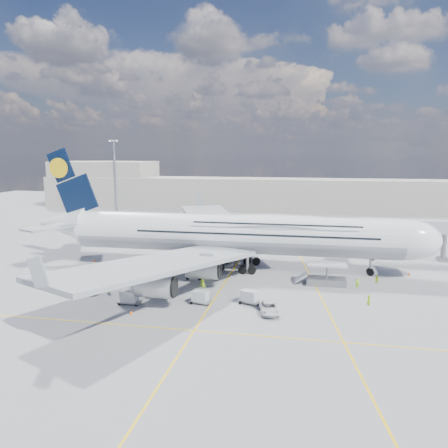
% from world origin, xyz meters
% --- Properties ---
extents(ground, '(300.00, 300.00, 0.00)m').
position_xyz_m(ground, '(0.00, 0.00, 0.00)').
color(ground, gray).
rests_on(ground, ground).
extents(taxi_line_main, '(0.25, 220.00, 0.01)m').
position_xyz_m(taxi_line_main, '(0.00, 0.00, 0.01)').
color(taxi_line_main, yellow).
rests_on(taxi_line_main, ground).
extents(taxi_line_cross, '(120.00, 0.25, 0.01)m').
position_xyz_m(taxi_line_cross, '(0.00, -20.00, 0.01)').
color(taxi_line_cross, yellow).
rests_on(taxi_line_cross, ground).
extents(taxi_line_diag, '(14.16, 99.06, 0.01)m').
position_xyz_m(taxi_line_diag, '(14.00, 10.00, 0.01)').
color(taxi_line_diag, yellow).
rests_on(taxi_line_diag, ground).
extents(airliner, '(77.26, 79.15, 23.71)m').
position_xyz_m(airliner, '(0.26, 10.00, 6.87)').
color(airliner, white).
rests_on(airliner, ground).
extents(jet_bridge, '(18.80, 12.10, 8.50)m').
position_xyz_m(jet_bridge, '(29.81, 20.94, 6.85)').
color(jet_bridge, '#B7B7BC').
rests_on(jet_bridge, ground).
extents(cargo_loader, '(8.53, 3.20, 3.67)m').
position_xyz_m(cargo_loader, '(16.82, 2.89, 1.25)').
color(cargo_loader, silver).
rests_on(cargo_loader, ground).
extents(light_mast, '(3.00, 0.70, 25.50)m').
position_xyz_m(light_mast, '(-40.00, 45.00, 13.21)').
color(light_mast, gray).
rests_on(light_mast, ground).
extents(terminal, '(180.00, 16.00, 12.00)m').
position_xyz_m(terminal, '(0.00, 95.00, 6.00)').
color(terminal, '#B2AD9E').
rests_on(terminal, ground).
extents(hangar, '(40.00, 22.00, 18.00)m').
position_xyz_m(hangar, '(-70.00, 100.00, 9.00)').
color(hangar, '#B2AD9E').
rests_on(hangar, ground).
extents(tree_line, '(160.00, 6.00, 8.00)m').
position_xyz_m(tree_line, '(40.00, 140.00, 4.00)').
color(tree_line, '#193814').
rests_on(tree_line, ground).
extents(dolly_row_a, '(3.39, 1.91, 2.10)m').
position_xyz_m(dolly_row_a, '(-11.82, -12.42, 1.13)').
color(dolly_row_a, gray).
rests_on(dolly_row_a, ground).
extents(dolly_row_b, '(3.40, 1.86, 0.49)m').
position_xyz_m(dolly_row_b, '(-9.12, -8.50, 0.38)').
color(dolly_row_b, gray).
rests_on(dolly_row_b, ground).
extents(dolly_row_c, '(3.02, 1.74, 0.43)m').
position_xyz_m(dolly_row_c, '(-9.10, -5.44, 0.33)').
color(dolly_row_c, gray).
rests_on(dolly_row_c, ground).
extents(dolly_back, '(3.75, 2.60, 0.50)m').
position_xyz_m(dolly_back, '(-20.15, -8.94, 0.39)').
color(dolly_back, gray).
rests_on(dolly_back, ground).
extents(dolly_nose_far, '(3.56, 2.68, 2.01)m').
position_xyz_m(dolly_nose_far, '(5.48, -8.89, 1.08)').
color(dolly_nose_far, gray).
rests_on(dolly_nose_far, ground).
extents(dolly_nose_near, '(3.34, 2.18, 1.96)m').
position_xyz_m(dolly_nose_near, '(-1.60, -10.29, 1.05)').
color(dolly_nose_near, gray).
rests_on(dolly_nose_near, ground).
extents(baggage_tug, '(3.04, 1.46, 1.90)m').
position_xyz_m(baggage_tug, '(-5.66, 1.75, 0.84)').
color(baggage_tug, white).
rests_on(baggage_tug, ground).
extents(catering_truck_inner, '(6.58, 3.82, 3.68)m').
position_xyz_m(catering_truck_inner, '(-15.98, 30.32, 1.74)').
color(catering_truck_inner, gray).
rests_on(catering_truck_inner, ground).
extents(catering_truck_outer, '(6.49, 5.08, 3.57)m').
position_xyz_m(catering_truck_outer, '(-15.17, 36.74, 1.66)').
color(catering_truck_outer, gray).
rests_on(catering_truck_outer, ground).
extents(service_van, '(3.43, 5.61, 1.45)m').
position_xyz_m(service_van, '(8.65, -12.16, 0.73)').
color(service_van, silver).
rests_on(service_van, ground).
extents(crew_nose, '(0.68, 0.49, 1.74)m').
position_xyz_m(crew_nose, '(21.92, 1.56, 0.87)').
color(crew_nose, '#AAFD1A').
rests_on(crew_nose, ground).
extents(crew_loader, '(0.98, 0.90, 1.62)m').
position_xyz_m(crew_loader, '(25.39, 4.40, 0.81)').
color(crew_loader, '#BBDB17').
rests_on(crew_loader, ground).
extents(crew_wing, '(0.99, 1.16, 1.87)m').
position_xyz_m(crew_wing, '(-17.27, -8.13, 0.93)').
color(crew_wing, '#ABEA18').
rests_on(crew_wing, ground).
extents(crew_van, '(0.69, 0.85, 1.50)m').
position_xyz_m(crew_van, '(22.73, -6.18, 0.75)').
color(crew_van, '#9BE317').
rests_on(crew_van, ground).
extents(crew_tug, '(1.40, 1.12, 1.89)m').
position_xyz_m(crew_tug, '(-2.75, -4.23, 0.94)').
color(crew_tug, '#9FDE17').
rests_on(crew_tug, ground).
extents(cone_nose, '(0.50, 0.50, 0.64)m').
position_xyz_m(cone_nose, '(31.97, 11.25, 0.31)').
color(cone_nose, '#FF650D').
rests_on(cone_nose, ground).
extents(cone_wing_left_inner, '(0.44, 0.44, 0.56)m').
position_xyz_m(cone_wing_left_inner, '(-7.66, 31.87, 0.27)').
color(cone_wing_left_inner, '#FF650D').
rests_on(cone_wing_left_inner, ground).
extents(cone_wing_left_outer, '(0.39, 0.39, 0.50)m').
position_xyz_m(cone_wing_left_outer, '(-8.85, 30.56, 0.24)').
color(cone_wing_left_outer, '#FF650D').
rests_on(cone_wing_left_outer, ground).
extents(cone_wing_right_inner, '(0.43, 0.43, 0.55)m').
position_xyz_m(cone_wing_right_inner, '(-12.09, -1.19, 0.26)').
color(cone_wing_right_inner, '#FF650D').
rests_on(cone_wing_right_inner, ground).
extents(cone_wing_right_outer, '(0.48, 0.48, 0.61)m').
position_xyz_m(cone_wing_right_outer, '(-9.95, -16.28, 0.29)').
color(cone_wing_right_outer, '#FF650D').
rests_on(cone_wing_right_outer, ground).
extents(cone_tail, '(0.44, 0.44, 0.56)m').
position_xyz_m(cone_tail, '(-28.86, 9.55, 0.27)').
color(cone_tail, '#FF650D').
rests_on(cone_tail, ground).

